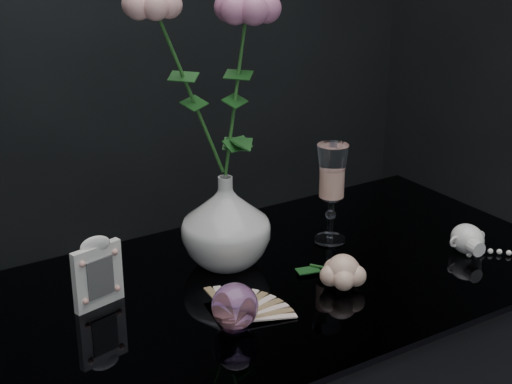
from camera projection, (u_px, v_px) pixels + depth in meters
vase at (226, 221)px, 1.41m from camera, size 0.19×0.19×0.17m
wine_glass at (331, 194)px, 1.50m from camera, size 0.07×0.07×0.20m
picture_frame at (97, 271)px, 1.27m from camera, size 0.11×0.09×0.13m
paperweight at (235, 306)px, 1.22m from camera, size 0.09×0.09×0.07m
paper_fan at (231, 320)px, 1.23m from camera, size 0.24×0.20×0.02m
loose_rose at (343, 271)px, 1.35m from camera, size 0.19×0.21×0.06m
pearl_jar at (468, 238)px, 1.48m from camera, size 0.23×0.23×0.06m
roses at (212, 69)px, 1.31m from camera, size 0.27×0.12×0.39m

